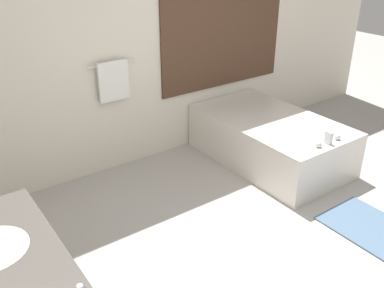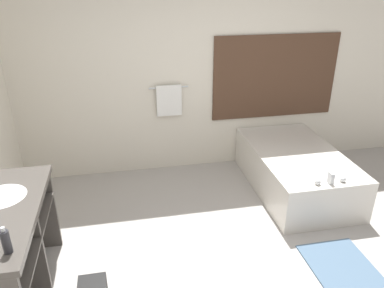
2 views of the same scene
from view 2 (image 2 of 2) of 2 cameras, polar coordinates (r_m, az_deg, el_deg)
ground_plane at (r=3.55m, az=7.23°, el=-19.72°), size 16.00×16.00×0.00m
wall_back_with_blinds at (r=4.83m, az=0.31°, el=11.26°), size 7.40×0.13×2.70m
vanity_counter at (r=3.28m, az=-26.89°, el=-12.45°), size 0.62×1.35×0.88m
bathtub at (r=4.77m, az=15.47°, el=-3.61°), size 0.99×1.70×0.63m
soap_dispenser at (r=2.64m, az=-26.48°, el=-13.15°), size 0.05×0.05×0.19m
bath_mat at (r=3.87m, az=21.91°, el=-17.05°), size 0.58×0.71×0.02m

